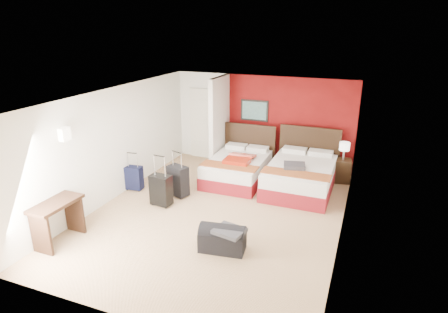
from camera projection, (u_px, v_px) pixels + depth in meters
The scene contains 17 objects.
ground at pixel (217, 214), 8.05m from camera, with size 6.50×6.50×0.00m, color tan.
room_walls at pixel (186, 133), 9.36m from camera, with size 5.02×6.52×2.50m.
red_accent_panel at pixel (288, 124), 10.21m from camera, with size 3.50×0.04×2.50m, color maroon.
partition_wall at pixel (219, 123), 10.27m from camera, with size 0.12×1.20×2.50m, color silver.
entry_door at pixel (203, 124), 11.12m from camera, with size 0.82×0.06×2.05m, color silver.
bed_left at pixel (237, 170), 9.66m from camera, with size 1.36×1.94×0.58m, color silver.
bed_right at pixel (300, 177), 9.10m from camera, with size 1.50×2.14×0.64m, color silver.
red_suitcase_open at pixel (240, 158), 9.43m from camera, with size 0.62×0.85×0.11m, color #A4220E.
jacket_bundle at pixel (294, 166), 8.75m from camera, with size 0.48×0.39×0.12m, color #3A393E.
nightstand at pixel (342, 171), 9.60m from camera, with size 0.42×0.42×0.58m, color #321F10.
table_lamp at pixel (344, 151), 9.43m from camera, with size 0.25×0.25×0.45m, color white.
suitcase_black at pixel (161, 191), 8.32m from camera, with size 0.45×0.28×0.67m, color black.
suitcase_charcoal at pixel (178, 182), 8.78m from camera, with size 0.47×0.29×0.69m, color black.
suitcase_navy at pixel (134, 179), 9.12m from camera, with size 0.40×0.25×0.56m, color black.
duffel_bag at pixel (222, 240), 6.70m from camera, with size 0.80×0.43×0.41m, color black.
jacket_draped at pixel (229, 231), 6.53m from camera, with size 0.50×0.42×0.07m, color #35353A.
desk at pixel (58, 222), 6.89m from camera, with size 0.48×0.96×0.80m, color black.
Camera 1 is at (2.76, -6.64, 3.81)m, focal length 30.50 mm.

